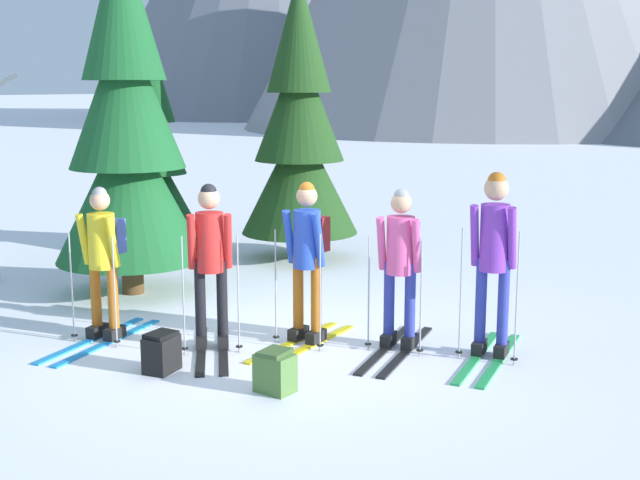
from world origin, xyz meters
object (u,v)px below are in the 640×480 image
skier_in_yellow (103,256)px  backpack_on_snow_beside (275,371)px  skier_in_pink (401,260)px  pine_tree_far (299,131)px  skier_in_blue (308,253)px  skier_in_red (210,260)px  pine_tree_mid (152,152)px  pine_tree_near (127,130)px  skier_in_purple (494,256)px  backpack_on_snow_front (162,352)px

skier_in_yellow → backpack_on_snow_beside: (2.39, -0.40, -0.71)m
skier_in_pink → pine_tree_far: pine_tree_far is taller
skier_in_blue → pine_tree_far: 4.39m
skier_in_pink → pine_tree_far: (-3.21, 3.28, 1.05)m
pine_tree_far → backpack_on_snow_beside: 5.98m
skier_in_red → backpack_on_snow_beside: skier_in_red is taller
pine_tree_mid → skier_in_pink: bearing=-25.8°
skier_in_yellow → pine_tree_near: (-1.13, 1.64, 1.19)m
skier_in_blue → pine_tree_near: 3.31m
backpack_on_snow_beside → skier_in_blue: bearing=109.8°
skier_in_red → skier_in_blue: bearing=42.4°
skier_in_red → skier_in_blue: 1.00m
pine_tree_near → pine_tree_mid: bearing=125.9°
skier_in_red → pine_tree_near: size_ratio=0.37×
skier_in_purple → pine_tree_near: bearing=178.1°
skier_in_purple → skier_in_pink: bearing=-168.1°
pine_tree_mid → backpack_on_snow_front: bearing=-48.1°
pine_tree_near → backpack_on_snow_beside: size_ratio=12.04×
pine_tree_near → backpack_on_snow_beside: (3.53, -2.04, -1.91)m
skier_in_pink → skier_in_purple: bearing=11.9°
backpack_on_snow_front → pine_tree_far: bearing=107.5°
skier_in_pink → skier_in_yellow: bearing=-155.3°
skier_in_yellow → skier_in_red: size_ratio=1.04×
skier_in_blue → skier_in_pink: bearing=18.8°
skier_in_purple → pine_tree_near: pine_tree_near is taller
pine_tree_near → backpack_on_snow_beside: 4.50m
skier_in_yellow → backpack_on_snow_beside: 2.53m
skier_in_purple → backpack_on_snow_front: bearing=-141.8°
skier_in_red → backpack_on_snow_front: skier_in_red is taller
skier_in_pink → backpack_on_snow_beside: size_ratio=4.63×
skier_in_red → skier_in_blue: (0.74, 0.67, 0.02)m
skier_in_purple → backpack_on_snow_beside: (-1.31, -1.88, -0.83)m
pine_tree_near → backpack_on_snow_beside: bearing=-30.0°
pine_tree_far → skier_in_pink: bearing=-45.6°
pine_tree_mid → pine_tree_far: size_ratio=0.81×
skier_in_yellow → skier_in_purple: skier_in_purple is taller
skier_in_purple → backpack_on_snow_beside: 2.44m
skier_in_blue → backpack_on_snow_front: (-0.71, -1.48, -0.76)m
skier_in_purple → skier_in_red: bearing=-155.3°
skier_in_blue → skier_in_purple: 1.87m
skier_in_pink → pine_tree_mid: (-5.67, 2.74, 0.69)m
skier_in_red → backpack_on_snow_beside: 1.60m
skier_in_red → skier_in_purple: (2.54, 1.17, 0.10)m
backpack_on_snow_beside → backpack_on_snow_front: bearing=-175.5°
pine_tree_mid → pine_tree_far: bearing=12.5°
skier_in_yellow → skier_in_purple: 3.99m
pine_tree_far → pine_tree_mid: bearing=-167.5°
backpack_on_snow_beside → skier_in_purple: bearing=55.2°
pine_tree_far → skier_in_red: bearing=-69.8°
skier_in_red → skier_in_blue: skier_in_red is taller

